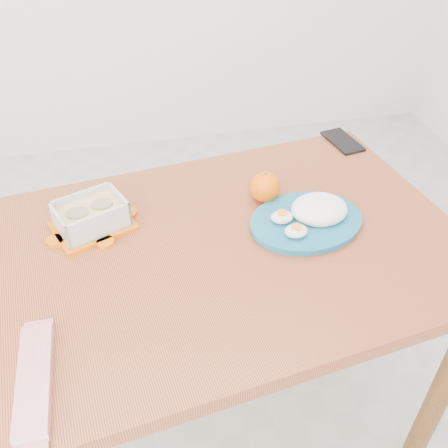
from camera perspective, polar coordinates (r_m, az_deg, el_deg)
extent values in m
plane|color=#B7B7B2|center=(1.83, -2.17, -18.07)|extent=(3.50, 3.50, 0.00)
cube|color=#A95030|center=(1.20, 0.00, -2.96)|extent=(1.24, 0.91, 0.04)
cylinder|color=brown|center=(1.53, 23.90, -16.44)|extent=(0.06, 0.06, 0.71)
cylinder|color=brown|center=(1.67, -21.15, -9.47)|extent=(0.06, 0.06, 0.71)
cylinder|color=brown|center=(1.85, 11.58, -1.57)|extent=(0.06, 0.06, 0.71)
cube|color=#E36306|center=(1.27, -14.71, -0.28)|extent=(0.22, 0.20, 0.01)
cube|color=silver|center=(1.25, -14.99, 1.10)|extent=(0.19, 0.17, 0.07)
cube|color=tan|center=(1.25, -14.94, 0.87)|extent=(0.18, 0.15, 0.04)
cylinder|color=#9C8466|center=(1.23, -16.38, 0.93)|extent=(0.07, 0.07, 0.02)
cylinder|color=#9C8466|center=(1.25, -13.76, 1.95)|extent=(0.07, 0.07, 0.02)
sphere|color=#EF5404|center=(1.31, 4.71, 4.22)|extent=(0.08, 0.08, 0.08)
cylinder|color=#165E7C|center=(1.25, 9.35, 0.21)|extent=(0.33, 0.33, 0.02)
ellipsoid|color=white|center=(1.25, 10.92, 2.15)|extent=(0.16, 0.14, 0.06)
ellipsoid|color=silver|center=(1.22, 6.65, 0.79)|extent=(0.06, 0.05, 0.03)
ellipsoid|color=silver|center=(1.19, 8.24, -0.80)|extent=(0.06, 0.05, 0.03)
cube|color=#B20913|center=(0.99, -20.86, -16.26)|extent=(0.06, 0.23, 0.02)
cube|color=black|center=(1.62, 13.39, 9.20)|extent=(0.10, 0.16, 0.01)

